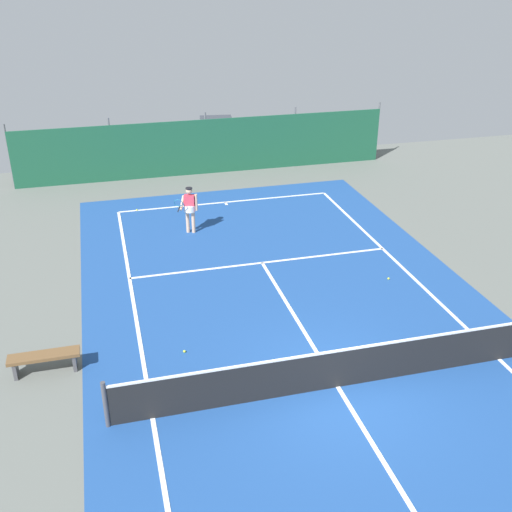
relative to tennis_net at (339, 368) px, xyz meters
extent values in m
plane|color=slate|center=(0.00, 0.00, -0.51)|extent=(36.00, 36.00, 0.00)
cube|color=#1E478C|center=(0.00, 0.00, -0.51)|extent=(11.02, 26.60, 0.01)
cube|color=white|center=(0.00, 11.90, -0.50)|extent=(8.22, 0.10, 0.01)
cube|color=white|center=(-4.11, 0.00, -0.50)|extent=(0.10, 23.80, 0.01)
cube|color=white|center=(4.11, 0.00, -0.50)|extent=(0.10, 23.80, 0.01)
cube|color=white|center=(0.00, 6.40, -0.50)|extent=(8.22, 0.10, 0.01)
cube|color=white|center=(0.00, 0.00, -0.50)|extent=(0.10, 12.80, 0.01)
cube|color=white|center=(0.00, 11.75, -0.50)|extent=(0.10, 0.30, 0.01)
cube|color=black|center=(0.00, 0.00, -0.04)|extent=(9.92, 0.03, 0.95)
cube|color=white|center=(0.00, 0.00, 0.46)|extent=(9.92, 0.04, 0.05)
cylinder|color=#47474C|center=(-5.01, 0.00, 0.04)|extent=(0.10, 0.10, 1.10)
cube|color=#195138|center=(0.00, 15.67, 0.69)|extent=(16.22, 0.06, 2.40)
cylinder|color=#595B60|center=(-8.11, 15.73, 0.84)|extent=(0.08, 0.08, 2.70)
cylinder|color=#595B60|center=(-4.05, 15.73, 0.84)|extent=(0.08, 0.08, 2.70)
cylinder|color=#595B60|center=(0.00, 15.73, 0.84)|extent=(0.08, 0.08, 2.70)
cylinder|color=#595B60|center=(4.05, 15.73, 0.84)|extent=(0.08, 0.08, 2.70)
cylinder|color=#595B60|center=(8.11, 15.73, 0.84)|extent=(0.08, 0.08, 2.70)
cube|color=#234C1E|center=(0.00, 16.27, 0.04)|extent=(14.60, 0.70, 1.10)
cylinder|color=#D8AD8C|center=(-1.68, 9.32, -0.10)|extent=(0.12, 0.12, 0.82)
cylinder|color=#D8AD8C|center=(-1.86, 9.40, -0.10)|extent=(0.12, 0.12, 0.82)
cylinder|color=white|center=(-1.77, 9.36, 0.39)|extent=(0.40, 0.40, 0.22)
cube|color=#D1384C|center=(-1.77, 9.36, 0.59)|extent=(0.41, 0.32, 0.56)
sphere|color=#D8AD8C|center=(-1.77, 9.36, 1.02)|extent=(0.22, 0.22, 0.22)
cylinder|color=black|center=(-1.77, 9.36, 1.11)|extent=(0.23, 0.23, 0.04)
cylinder|color=#D8AD8C|center=(-1.56, 9.27, 0.62)|extent=(0.09, 0.09, 0.58)
cylinder|color=#D8AD8C|center=(-2.03, 9.33, 0.62)|extent=(0.28, 0.52, 0.41)
cylinder|color=black|center=(-2.19, 9.08, 0.51)|extent=(0.13, 0.27, 0.13)
torus|color=teal|center=(-2.19, 9.08, 0.73)|extent=(0.33, 0.23, 0.29)
sphere|color=#CCDB33|center=(-3.42, 11.89, -0.48)|extent=(0.07, 0.07, 0.07)
sphere|color=#CCDB33|center=(-3.11, 2.19, -0.48)|extent=(0.07, 0.07, 0.07)
sphere|color=#CCDB33|center=(3.35, 4.38, -0.48)|extent=(0.07, 0.07, 0.07)
cube|color=silver|center=(1.04, 18.55, 0.21)|extent=(2.36, 4.41, 0.80)
cube|color=#2D333D|center=(1.04, 18.55, 0.89)|extent=(1.78, 2.08, 0.56)
cylinder|color=black|center=(0.33, 19.96, -0.19)|extent=(0.31, 0.66, 0.64)
cylinder|color=black|center=(2.11, 19.71, -0.19)|extent=(0.31, 0.66, 0.64)
cylinder|color=black|center=(-0.03, 17.38, -0.19)|extent=(0.31, 0.66, 0.64)
cylinder|color=black|center=(1.75, 17.13, -0.19)|extent=(0.31, 0.66, 0.64)
cube|color=brown|center=(-6.31, 2.23, -0.06)|extent=(1.60, 0.40, 0.08)
cube|color=#4C4C51|center=(-6.96, 2.23, -0.29)|extent=(0.08, 0.36, 0.45)
cube|color=#4C4C51|center=(-5.66, 2.23, -0.29)|extent=(0.08, 0.36, 0.45)
camera|label=1|loc=(-4.58, -10.23, 8.10)|focal=43.15mm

